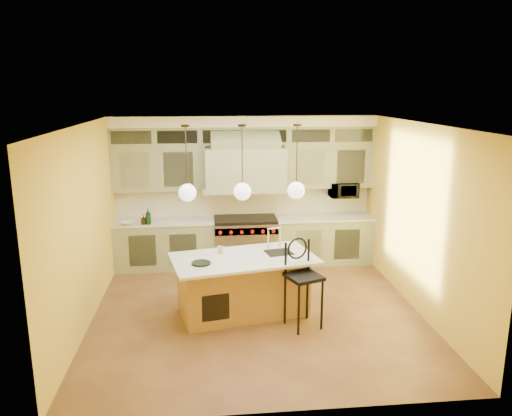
{
  "coord_description": "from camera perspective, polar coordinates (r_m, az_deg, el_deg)",
  "views": [
    {
      "loc": [
        -0.74,
        -7.16,
        3.39
      ],
      "look_at": [
        0.06,
        0.7,
        1.5
      ],
      "focal_mm": 35.0,
      "sensor_mm": 36.0,
      "label": 1
    }
  ],
  "objects": [
    {
      "name": "fruit_bowl",
      "position": [
        9.51,
        -14.43,
        -1.68
      ],
      "size": [
        0.29,
        0.29,
        0.06
      ],
      "primitive_type": "imported",
      "rotation": [
        0.0,
        0.0,
        -0.11
      ],
      "color": "silver",
      "rests_on": "back_cabinetry"
    },
    {
      "name": "kitchen_island",
      "position": [
        7.74,
        -1.46,
        -8.66
      ],
      "size": [
        2.32,
        1.56,
        1.35
      ],
      "rotation": [
        0.0,
        0.0,
        0.21
      ],
      "color": "#A27A39",
      "rests_on": "floor"
    },
    {
      "name": "oil_bottle_a",
      "position": [
        9.43,
        -12.21,
        -0.97
      ],
      "size": [
        0.13,
        0.13,
        0.29
      ],
      "primitive_type": "imported",
      "rotation": [
        0.0,
        0.0,
        -0.15
      ],
      "color": "black",
      "rests_on": "back_cabinetry"
    },
    {
      "name": "oil_bottle_b",
      "position": [
        9.46,
        -12.72,
        -1.31
      ],
      "size": [
        0.09,
        0.09,
        0.18
      ],
      "primitive_type": "imported",
      "rotation": [
        0.0,
        0.0,
        -0.11
      ],
      "color": "black",
      "rests_on": "back_cabinetry"
    },
    {
      "name": "microwave",
      "position": [
        9.97,
        9.96,
        2.06
      ],
      "size": [
        0.54,
        0.37,
        0.3
      ],
      "primitive_type": "imported",
      "color": "black",
      "rests_on": "back_cabinetry"
    },
    {
      "name": "ceiling",
      "position": [
        7.21,
        0.09,
        9.59
      ],
      "size": [
        5.0,
        5.0,
        0.0
      ],
      "primitive_type": "plane",
      "rotation": [
        3.14,
        0.0,
        0.0
      ],
      "color": "white",
      "rests_on": "wall_back"
    },
    {
      "name": "pendant_right",
      "position": [
        7.41,
        4.61,
        2.23
      ],
      "size": [
        0.26,
        0.26,
        1.11
      ],
      "color": "#2D2319",
      "rests_on": "ceiling"
    },
    {
      "name": "counter_stool",
      "position": [
        7.26,
        5.34,
        -7.89
      ],
      "size": [
        0.59,
        0.59,
        1.3
      ],
      "rotation": [
        0.0,
        0.0,
        0.36
      ],
      "color": "black",
      "rests_on": "floor"
    },
    {
      "name": "wall_front",
      "position": [
        5.1,
        2.99,
        -8.89
      ],
      "size": [
        5.0,
        0.0,
        5.0
      ],
      "primitive_type": "plane",
      "rotation": [
        -1.57,
        0.0,
        0.0
      ],
      "color": "yellow",
      "rests_on": "ground"
    },
    {
      "name": "cup",
      "position": [
        7.72,
        -4.04,
        -4.8
      ],
      "size": [
        0.12,
        0.12,
        0.11
      ],
      "primitive_type": "imported",
      "rotation": [
        0.0,
        0.0,
        0.06
      ],
      "color": "beige",
      "rests_on": "kitchen_island"
    },
    {
      "name": "pendant_left",
      "position": [
        7.3,
        -7.85,
        1.97
      ],
      "size": [
        0.26,
        0.26,
        1.11
      ],
      "color": "#2D2319",
      "rests_on": "ceiling"
    },
    {
      "name": "wall_left",
      "position": [
        7.62,
        -18.97,
        -2.01
      ],
      "size": [
        0.0,
        5.0,
        5.0
      ],
      "primitive_type": "plane",
      "rotation": [
        1.57,
        0.0,
        1.57
      ],
      "color": "yellow",
      "rests_on": "ground"
    },
    {
      "name": "back_cabinetry",
      "position": [
        9.62,
        -1.27,
        1.72
      ],
      "size": [
        5.0,
        0.77,
        2.9
      ],
      "color": "#949971",
      "rests_on": "floor"
    },
    {
      "name": "floor",
      "position": [
        7.95,
        0.08,
        -11.75
      ],
      "size": [
        5.0,
        5.0,
        0.0
      ],
      "primitive_type": "plane",
      "color": "#56321D",
      "rests_on": "ground"
    },
    {
      "name": "wall_back",
      "position": [
        9.88,
        -1.4,
        2.15
      ],
      "size": [
        5.0,
        0.0,
        5.0
      ],
      "primitive_type": "plane",
      "rotation": [
        1.57,
        0.0,
        0.0
      ],
      "color": "yellow",
      "rests_on": "ground"
    },
    {
      "name": "range",
      "position": [
        9.77,
        -1.2,
        -3.82
      ],
      "size": [
        1.2,
        0.74,
        0.96
      ],
      "color": "silver",
      "rests_on": "floor"
    },
    {
      "name": "pendant_center",
      "position": [
        7.31,
        -1.57,
        2.12
      ],
      "size": [
        0.26,
        0.26,
        1.11
      ],
      "color": "#2D2319",
      "rests_on": "ceiling"
    },
    {
      "name": "wall_right",
      "position": [
        8.09,
        17.99,
        -1.06
      ],
      "size": [
        0.0,
        5.0,
        5.0
      ],
      "primitive_type": "plane",
      "rotation": [
        1.57,
        0.0,
        -1.57
      ],
      "color": "yellow",
      "rests_on": "ground"
    }
  ]
}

